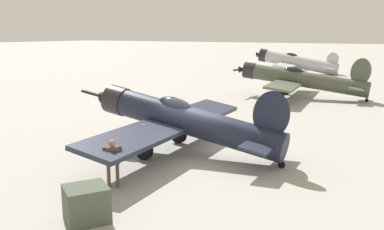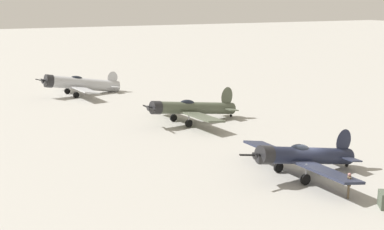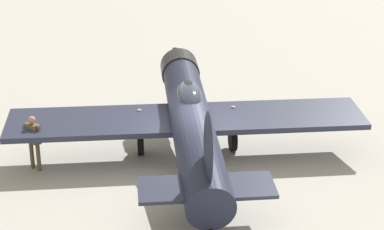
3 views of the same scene
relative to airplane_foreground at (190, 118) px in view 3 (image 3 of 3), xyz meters
name	(u,v)px [view 3 (image 3 of 3)]	position (x,y,z in m)	size (l,w,h in m)	color
ground_plane	(192,171)	(-0.49, -0.03, -1.54)	(400.00, 400.00, 0.00)	#A8A59E
airplane_foreground	(190,118)	(0.00, 0.00, 0.00)	(10.48, 11.30, 3.19)	#1E2338
ground_crew_mechanic	(33,138)	(-0.12, 4.75, -0.50)	(0.48, 0.54, 1.72)	brown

